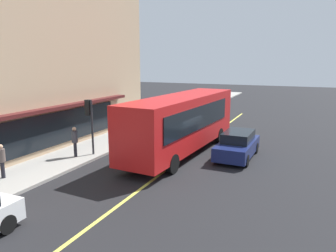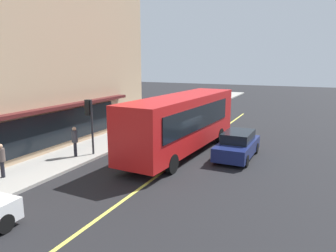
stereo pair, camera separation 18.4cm
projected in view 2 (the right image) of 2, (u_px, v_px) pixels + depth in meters
The scene contains 8 objects.
ground at pixel (179, 161), 18.09m from camera, with size 120.00×120.00×0.00m, color black.
sidewalk at pixel (94, 148), 20.47m from camera, with size 80.00×3.10×0.15m, color #9E9B93.
lane_centre_stripe at pixel (179, 160), 18.09m from camera, with size 36.00×0.16×0.01m, color #D8D14C.
bus at pixel (183, 121), 19.23m from camera, with size 11.27×3.25×3.50m.
traffic_light at pixel (89, 114), 18.45m from camera, with size 0.30×0.52×3.20m.
car_navy at pixel (237, 145), 18.52m from camera, with size 4.34×1.93×1.52m.
pedestrian_near_storefront at pixel (75, 139), 18.20m from camera, with size 0.34×0.34×1.72m.
pedestrian_at_corner at pixel (1, 158), 14.89m from camera, with size 0.34×0.34×1.62m.
Camera 2 is at (-16.02, -6.64, 5.53)m, focal length 34.26 mm.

